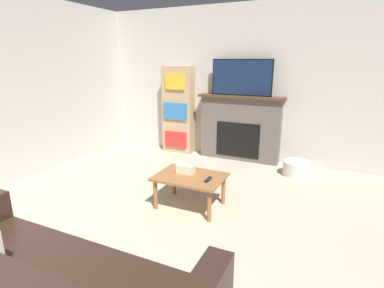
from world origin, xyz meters
name	(u,v)px	position (x,y,z in m)	size (l,w,h in m)	color
wall_back	(236,84)	(0.00, 4.82, 1.35)	(6.05, 0.06, 2.70)	beige
wall_side	(14,90)	(-2.56, 2.39, 1.35)	(0.06, 5.79, 2.70)	beige
fireplace	(240,128)	(0.15, 4.67, 0.59)	(1.53, 0.28, 1.17)	#605651
tv	(242,78)	(0.15, 4.65, 1.48)	(1.06, 0.03, 0.62)	black
coffee_table	(190,180)	(0.13, 2.62, 0.35)	(0.82, 0.60, 0.41)	brown
tissue_box	(186,169)	(0.04, 2.69, 0.46)	(0.22, 0.12, 0.10)	beige
remote_control	(208,180)	(0.39, 2.57, 0.42)	(0.04, 0.15, 0.02)	black
bookshelf	(179,110)	(-1.08, 4.65, 0.83)	(0.59, 0.29, 1.66)	tan
storage_basket	(296,168)	(1.21, 4.27, 0.11)	(0.41, 0.41, 0.23)	silver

